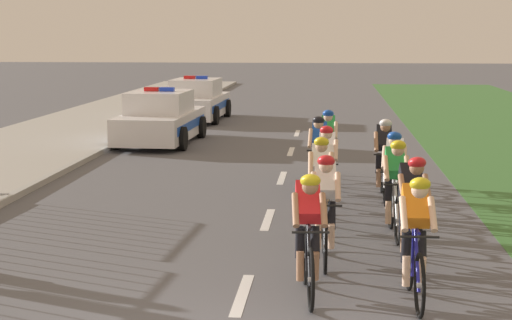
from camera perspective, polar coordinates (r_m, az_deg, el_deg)
The scene contains 16 objects.
sidewalk_slab at distance 22.38m, azimuth -16.02°, elevation 0.71°, with size 4.55×60.00×0.12m, color #A3A099.
kerb_edge at distance 21.69m, azimuth -10.61°, elevation 0.66°, with size 0.16×60.00×0.13m, color #9E9E99.
lane_markings_centre at distance 15.68m, azimuth 1.38°, elevation -2.52°, with size 0.14×21.60×0.01m.
cyclist_lead at distance 9.59m, azimuth 3.65°, elevation -5.04°, with size 0.45×1.72×1.56m.
cyclist_second at distance 9.54m, azimuth 11.02°, elevation -5.27°, with size 0.42×1.72×1.56m.
cyclist_third at distance 11.01m, azimuth 4.83°, elevation -3.25°, with size 0.42×1.72×1.56m.
cyclist_fourth at distance 11.01m, azimuth 10.78°, elevation -3.37°, with size 0.44×1.72×1.56m.
cyclist_fifth at distance 12.84m, azimuth 4.52°, elevation -1.51°, with size 0.42×1.72×1.56m.
cyclist_sixth at distance 12.60m, azimuth 9.65°, elevation -1.81°, with size 0.42×1.72×1.56m.
cyclist_seventh at distance 14.35m, azimuth 4.93°, elevation -0.42°, with size 0.42×1.72×1.56m.
cyclist_eighth at distance 13.66m, azimuth 9.57°, elevation -0.98°, with size 0.45×1.72×1.56m.
cyclist_ninth at distance 15.94m, azimuth 4.39°, elevation 0.50°, with size 0.43×1.72×1.56m.
cyclist_tenth at distance 15.58m, azimuth 8.88°, elevation 0.23°, with size 0.42×1.72×1.56m.
cyclist_eleventh at distance 17.26m, azimuth 5.02°, elevation 1.13°, with size 0.42×1.72×1.56m.
police_car_nearest at distance 23.26m, azimuth -6.65°, elevation 2.82°, with size 2.10×4.45×1.59m.
police_car_second at distance 29.38m, azimuth -4.15°, elevation 4.09°, with size 2.09×4.45×1.59m.
Camera 1 is at (1.01, -6.66, 3.08)m, focal length 57.56 mm.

